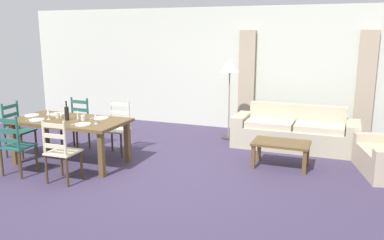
% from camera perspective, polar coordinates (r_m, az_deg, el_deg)
% --- Properties ---
extents(ground_plane, '(9.60, 9.60, 0.02)m').
position_cam_1_polar(ground_plane, '(6.45, -6.59, -7.18)').
color(ground_plane, '#3F3451').
extents(wall_far, '(9.60, 0.16, 2.70)m').
position_cam_1_polar(wall_far, '(9.16, 2.89, 7.45)').
color(wall_far, beige).
rests_on(wall_far, ground_plane).
extents(curtain_panel_left, '(0.35, 0.08, 2.20)m').
position_cam_1_polar(curtain_panel_left, '(8.82, 7.83, 5.53)').
color(curtain_panel_left, tan).
rests_on(curtain_panel_left, ground_plane).
extents(curtain_panel_right, '(0.35, 0.08, 2.20)m').
position_cam_1_polar(curtain_panel_right, '(8.60, 23.63, 4.41)').
color(curtain_panel_right, tan).
rests_on(curtain_panel_right, ground_plane).
extents(dining_table, '(1.90, 0.96, 0.75)m').
position_cam_1_polar(dining_table, '(6.85, -17.14, -0.62)').
color(dining_table, brown).
rests_on(dining_table, ground_plane).
extents(dining_chair_near_left, '(0.43, 0.41, 0.96)m').
position_cam_1_polar(dining_chair_near_left, '(6.61, -24.05, -3.30)').
color(dining_chair_near_left, '#21574F').
rests_on(dining_chair_near_left, ground_plane).
extents(dining_chair_near_right, '(0.43, 0.41, 0.96)m').
position_cam_1_polar(dining_chair_near_right, '(6.04, -18.34, -4.26)').
color(dining_chair_near_right, beige).
rests_on(dining_chair_near_right, ground_plane).
extents(dining_chair_far_left, '(0.43, 0.42, 0.96)m').
position_cam_1_polar(dining_chair_far_left, '(7.70, -16.25, -0.58)').
color(dining_chair_far_left, '#255B4E').
rests_on(dining_chair_far_left, ground_plane).
extents(dining_chair_far_right, '(0.45, 0.43, 0.96)m').
position_cam_1_polar(dining_chair_far_right, '(7.24, -10.67, -1.10)').
color(dining_chair_far_right, silver).
rests_on(dining_chair_far_right, ground_plane).
extents(dining_chair_head_west, '(0.43, 0.45, 0.96)m').
position_cam_1_polar(dining_chair_head_west, '(7.65, -23.79, -1.24)').
color(dining_chair_head_west, '#225D4C').
rests_on(dining_chair_head_west, ground_plane).
extents(dinner_plate_near_left, '(0.24, 0.24, 0.02)m').
position_cam_1_polar(dinner_plate_near_left, '(6.94, -21.39, 0.03)').
color(dinner_plate_near_left, white).
rests_on(dinner_plate_near_left, dining_table).
extents(fork_near_left, '(0.02, 0.17, 0.01)m').
position_cam_1_polar(fork_near_left, '(7.04, -22.29, 0.07)').
color(fork_near_left, silver).
rests_on(fork_near_left, dining_table).
extents(dinner_plate_near_right, '(0.24, 0.24, 0.02)m').
position_cam_1_polar(dinner_plate_near_right, '(6.37, -15.39, -0.60)').
color(dinner_plate_near_right, white).
rests_on(dinner_plate_near_right, dining_table).
extents(fork_near_right, '(0.03, 0.17, 0.01)m').
position_cam_1_polar(fork_near_right, '(6.46, -16.46, -0.54)').
color(fork_near_right, silver).
rests_on(fork_near_right, dining_table).
extents(dinner_plate_far_left, '(0.24, 0.24, 0.02)m').
position_cam_1_polar(dinner_plate_far_left, '(7.30, -18.77, 0.82)').
color(dinner_plate_far_left, white).
rests_on(dinner_plate_far_left, dining_table).
extents(fork_far_left, '(0.03, 0.17, 0.01)m').
position_cam_1_polar(fork_far_left, '(7.40, -19.66, 0.85)').
color(fork_far_left, silver).
rests_on(fork_far_left, dining_table).
extents(dinner_plate_far_right, '(0.24, 0.24, 0.02)m').
position_cam_1_polar(dinner_plate_far_right, '(6.77, -12.89, 0.29)').
color(dinner_plate_far_right, white).
rests_on(dinner_plate_far_right, dining_table).
extents(fork_far_right, '(0.02, 0.17, 0.01)m').
position_cam_1_polar(fork_far_right, '(6.85, -13.93, 0.33)').
color(fork_far_right, silver).
rests_on(fork_far_right, dining_table).
extents(dinner_plate_head_west, '(0.24, 0.24, 0.02)m').
position_cam_1_polar(dinner_plate_head_west, '(7.34, -21.99, 0.62)').
color(dinner_plate_head_west, white).
rests_on(dinner_plate_head_west, dining_table).
extents(fork_head_west, '(0.03, 0.17, 0.01)m').
position_cam_1_polar(fork_head_west, '(7.44, -22.83, 0.66)').
color(fork_head_west, silver).
rests_on(fork_head_west, dining_table).
extents(wine_bottle, '(0.07, 0.07, 0.32)m').
position_cam_1_polar(wine_bottle, '(6.77, -17.53, 0.96)').
color(wine_bottle, black).
rests_on(wine_bottle, dining_table).
extents(wine_glass_near_left, '(0.06, 0.06, 0.16)m').
position_cam_1_polar(wine_glass_near_left, '(6.92, -19.95, 0.98)').
color(wine_glass_near_left, white).
rests_on(wine_glass_near_left, dining_table).
extents(wine_glass_near_right, '(0.06, 0.06, 0.16)m').
position_cam_1_polar(wine_glass_near_right, '(6.36, -13.68, 0.41)').
color(wine_glass_near_right, white).
rests_on(wine_glass_near_right, dining_table).
extents(coffee_cup_primary, '(0.07, 0.07, 0.09)m').
position_cam_1_polar(coffee_cup_primary, '(6.68, -15.37, 0.30)').
color(coffee_cup_primary, beige).
rests_on(coffee_cup_primary, dining_table).
extents(coffee_cup_secondary, '(0.07, 0.07, 0.09)m').
position_cam_1_polar(coffee_cup_secondary, '(7.00, -18.73, 0.63)').
color(coffee_cup_secondary, beige).
rests_on(coffee_cup_secondary, dining_table).
extents(candle_tall, '(0.05, 0.05, 0.23)m').
position_cam_1_polar(candle_tall, '(6.95, -18.29, 0.75)').
color(candle_tall, '#998C66').
rests_on(candle_tall, dining_table).
extents(candle_short, '(0.05, 0.05, 0.17)m').
position_cam_1_polar(candle_short, '(6.68, -16.07, 0.25)').
color(candle_short, '#998C66').
rests_on(candle_short, dining_table).
extents(couch, '(2.28, 0.81, 0.80)m').
position_cam_1_polar(couch, '(7.77, 14.51, -1.77)').
color(couch, '#B6AC92').
rests_on(couch, ground_plane).
extents(coffee_table, '(0.90, 0.56, 0.42)m').
position_cam_1_polar(coffee_table, '(6.60, 12.66, -3.64)').
color(coffee_table, brown).
rests_on(coffee_table, ground_plane).
extents(standing_lamp, '(0.40, 0.40, 1.64)m').
position_cam_1_polar(standing_lamp, '(8.02, 5.44, 7.13)').
color(standing_lamp, '#332D28').
rests_on(standing_lamp, ground_plane).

